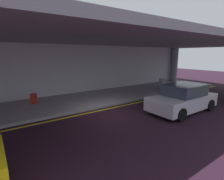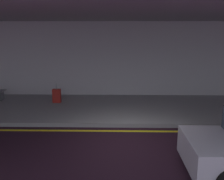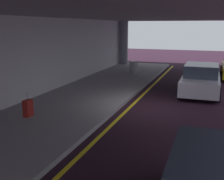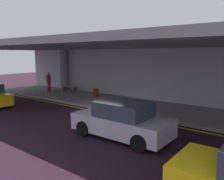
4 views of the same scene
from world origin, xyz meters
name	(u,v)px [view 2 (image 2 of 4)]	position (x,y,z in m)	size (l,w,h in m)	color
ground_plane	(129,139)	(0.00, 0.00, 0.00)	(60.00, 60.00, 0.00)	black
sidewalk	(126,108)	(0.00, 3.10, 0.07)	(26.00, 4.20, 0.15)	gray
lane_stripe_yellow	(129,131)	(0.00, 0.67, 0.00)	(26.00, 0.14, 0.01)	yellow
ceiling_overhang	(128,15)	(0.00, 2.60, 3.95)	(28.00, 13.20, 0.30)	gray
terminal_back_wall	(125,60)	(0.00, 5.35, 1.90)	(26.00, 0.30, 3.80)	#B9B3BD
suitcase_upright_primary	(57,96)	(-3.15, 3.73, 0.46)	(0.36, 0.22, 0.90)	maroon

